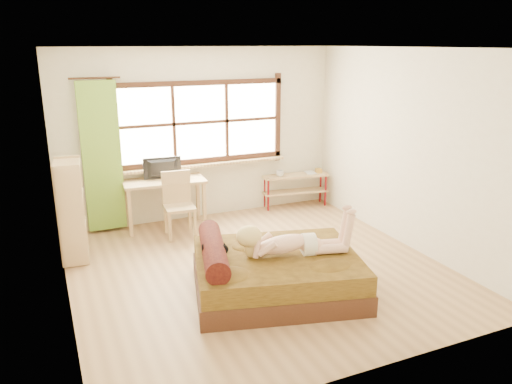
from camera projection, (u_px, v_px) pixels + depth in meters
name	position (u px, v px, depth m)	size (l,w,h in m)	color
floor	(258.00, 269.00, 6.32)	(4.50, 4.50, 0.00)	#9E754C
ceiling	(258.00, 48.00, 5.54)	(4.50, 4.50, 0.00)	white
wall_back	(201.00, 135.00, 7.91)	(4.50, 4.50, 0.00)	silver
wall_front	(373.00, 227.00, 3.96)	(4.50, 4.50, 0.00)	silver
wall_left	(56.00, 187.00, 5.07)	(4.50, 4.50, 0.00)	silver
wall_right	(409.00, 150.00, 6.80)	(4.50, 4.50, 0.00)	silver
window	(201.00, 125.00, 7.83)	(2.80, 0.16, 1.46)	#FFEDBF
curtain	(102.00, 157.00, 7.26)	(0.55, 0.10, 2.20)	olive
bed	(273.00, 272.00, 5.68)	(2.15, 1.88, 0.70)	#351B0F
woman	(291.00, 231.00, 5.56)	(1.29, 0.37, 0.55)	#E7AF94
kitten	(213.00, 253.00, 5.40)	(0.28, 0.11, 0.22)	black
desk	(165.00, 186.00, 7.58)	(1.25, 0.65, 0.76)	tan
monitor	(163.00, 169.00, 7.54)	(0.57, 0.08, 0.33)	black
chair	(178.00, 200.00, 7.34)	(0.46, 0.46, 0.95)	tan
pipe_shelf	(296.00, 183.00, 8.64)	(1.17, 0.45, 0.65)	tan
cup	(280.00, 173.00, 8.47)	(0.13, 0.13, 0.10)	gray
book	(306.00, 173.00, 8.67)	(0.17, 0.23, 0.02)	gray
bookshelf	(71.00, 210.00, 6.45)	(0.38, 0.60, 1.32)	tan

